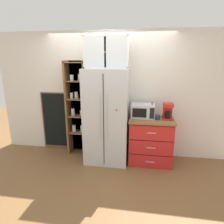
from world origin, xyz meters
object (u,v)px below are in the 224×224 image
Objects in this scene: mug_sage at (152,116)px; bottle_cobalt at (152,112)px; microwave at (143,111)px; coffee_maker at (168,111)px; chalkboard_menu at (56,121)px; bottle_clear at (152,111)px; mug_navy at (158,117)px; refrigerator at (107,116)px.

bottle_cobalt is at bearing 91.86° from mug_sage.
coffee_maker reaches higher than microwave.
bottle_clear is at bearing -4.83° from chalkboard_menu.
microwave is at bearing -165.38° from bottle_clear.
mug_navy is 0.09× the size of chalkboard_menu.
mug_sage is 0.09m from bottle_cobalt.
chalkboard_menu is at bearing 175.17° from bottle_clear.
chalkboard_menu reaches higher than coffee_maker.
mug_navy is 0.20m from bottle_clear.
microwave is 1.42× the size of coffee_maker.
microwave is 0.31m from mug_navy.
refrigerator is 6.77× the size of bottle_cobalt.
bottle_cobalt reaches higher than microwave.
coffee_maker reaches higher than mug_sage.
coffee_maker reaches higher than mug_navy.
refrigerator reaches higher than coffee_maker.
mug_sage is at bearing 156.92° from mug_navy.
coffee_maker reaches higher than bottle_cobalt.
mug_navy is 0.42× the size of bottle_cobalt.
refrigerator is 15.95× the size of mug_navy.
refrigerator is 1.30m from chalkboard_menu.
bottle_clear is (-0.00, 0.10, 0.08)m from mug_sage.
coffee_maker is 0.24× the size of chalkboard_menu.
microwave is at bearing 160.33° from mug_navy.
bottle_cobalt is at bearing -90.00° from bottle_clear.
chalkboard_menu is (-2.09, 0.22, -0.37)m from bottle_cobalt.
bottle_clear reaches higher than microwave.
bottle_cobalt is (0.17, 0.00, -0.01)m from microwave.
bottle_cobalt reaches higher than mug_sage.
coffee_maker is 1.08× the size of bottle_clear.
coffee_maker is at bearing 2.55° from mug_sage.
bottle_clear is 2.13m from chalkboard_menu.
mug_navy is at bearing -43.02° from bottle_cobalt.
mug_sage is (-0.11, 0.05, 0.00)m from mug_navy.
microwave is 4.00× the size of mug_sage.
coffee_maker is at bearing -5.16° from microwave.
chalkboard_menu is at bearing 172.47° from mug_sage.
microwave is 0.47m from coffee_maker.
refrigerator reaches higher than chalkboard_menu.
chalkboard_menu reaches higher than mug_navy.
chalkboard_menu reaches higher than mug_sage.
mug_navy is 1.05× the size of mug_sage.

